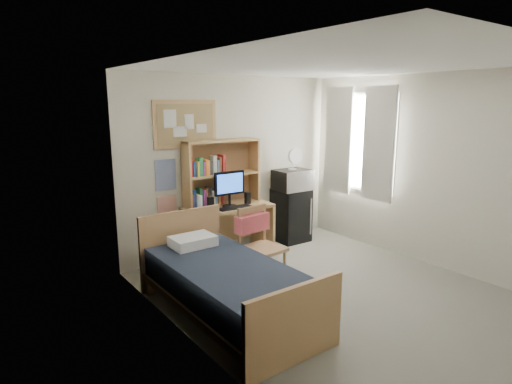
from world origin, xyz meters
TOP-DOWN VIEW (x-y plane):
  - floor at (0.00, 0.00)m, footprint 3.60×4.20m
  - ceiling at (0.00, 0.00)m, footprint 3.60×4.20m
  - wall_back at (0.00, 2.10)m, footprint 3.60×0.04m
  - wall_left at (-1.80, 0.00)m, footprint 0.04×4.20m
  - wall_right at (1.80, 0.00)m, footprint 0.04×4.20m
  - window_unit at (1.75, 1.20)m, footprint 0.10×1.40m
  - curtain_left at (1.72, 0.80)m, footprint 0.04×0.55m
  - curtain_right at (1.72, 1.60)m, footprint 0.04×0.55m
  - bulletin_board at (-0.78, 2.08)m, footprint 0.94×0.03m
  - poster_wave at (-1.10, 2.09)m, footprint 0.30×0.01m
  - poster_japan at (-1.10, 2.09)m, footprint 0.28×0.01m
  - desk at (-0.32, 1.77)m, footprint 1.27×0.68m
  - desk_chair at (-0.53, 0.67)m, footprint 0.53×0.53m
  - mini_fridge at (0.93, 1.83)m, footprint 0.52×0.52m
  - bed at (-1.26, 0.31)m, footprint 1.03×2.06m
  - hutch at (-0.31, 1.92)m, footprint 1.14×0.34m
  - monitor at (-0.32, 1.71)m, footprint 0.46×0.06m
  - keyboard at (-0.33, 1.57)m, footprint 0.48×0.17m
  - speaker_left at (-0.62, 1.73)m, footprint 0.07×0.07m
  - speaker_right at (-0.02, 1.70)m, footprint 0.07×0.07m
  - water_bottle at (-0.81, 1.69)m, footprint 0.07×0.07m
  - hoodie at (-0.54, 0.87)m, footprint 0.46×0.17m
  - microwave at (0.93, 1.81)m, footprint 0.57×0.44m
  - desk_fan at (0.93, 1.81)m, footprint 0.26×0.26m
  - pillow at (-1.26, 1.06)m, footprint 0.49×0.35m

SIDE VIEW (x-z plane):
  - floor at x=0.00m, z-range -0.02..0.00m
  - bed at x=-1.26m, z-range 0.00..0.57m
  - desk at x=-0.32m, z-range 0.00..0.77m
  - mini_fridge at x=0.93m, z-range 0.00..0.85m
  - desk_chair at x=-0.53m, z-range 0.00..0.99m
  - pillow at x=-1.26m, z-range 0.57..0.69m
  - hoodie at x=-0.54m, z-range 0.66..0.87m
  - poster_japan at x=-1.10m, z-range 0.60..0.96m
  - keyboard at x=-0.33m, z-range 0.77..0.80m
  - speaker_right at x=-0.02m, z-range 0.77..0.94m
  - speaker_left at x=-0.62m, z-range 0.77..0.95m
  - water_bottle at x=-0.81m, z-range 0.77..0.99m
  - microwave at x=0.93m, z-range 0.85..1.17m
  - monitor at x=-0.32m, z-range 0.77..1.27m
  - hutch at x=-0.31m, z-range 0.77..1.70m
  - poster_wave at x=-1.10m, z-range 1.04..1.46m
  - wall_back at x=0.00m, z-range 0.00..2.60m
  - wall_left at x=-1.80m, z-range 0.00..2.60m
  - wall_right at x=1.80m, z-range 0.00..2.60m
  - desk_fan at x=0.93m, z-range 1.17..1.48m
  - window_unit at x=1.75m, z-range 0.75..2.45m
  - curtain_left at x=1.72m, z-range 0.75..2.45m
  - curtain_right at x=1.72m, z-range 0.75..2.45m
  - bulletin_board at x=-0.78m, z-range 1.60..2.24m
  - ceiling at x=0.00m, z-range 2.59..2.61m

